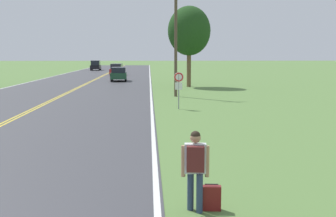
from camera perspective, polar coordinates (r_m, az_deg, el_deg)
The scene contains 8 objects.
hitchhiker_person at distance 9.04m, azimuth 3.71°, elevation -7.38°, with size 0.60×0.45×1.77m.
suitcase at distance 9.40m, azimuth 5.89°, elevation -11.97°, with size 0.43×0.20×0.60m.
traffic_sign at distance 25.81m, azimuth 1.46°, elevation 3.67°, with size 0.60×0.10×2.27m.
utility_pole_midground at distance 33.52m, azimuth 1.06°, elevation 9.43°, with size 1.80×0.24×8.81m.
tree_mid_treeline at distance 43.54m, azimuth 2.88°, elevation 10.43°, with size 4.35×4.35×8.21m.
car_dark_green_suv_approaching at distance 52.67m, azimuth -6.69°, elevation 4.70°, with size 2.05×4.10×1.73m.
car_red_suv_mid_near at distance 66.43m, azimuth -6.96°, elevation 5.28°, with size 1.93×4.66×1.85m.
car_black_van_mid_far at distance 87.99m, azimuth -9.78°, elevation 5.79°, with size 2.04×4.17×2.01m.
Camera 1 is at (7.10, -5.33, 3.39)m, focal length 45.00 mm.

